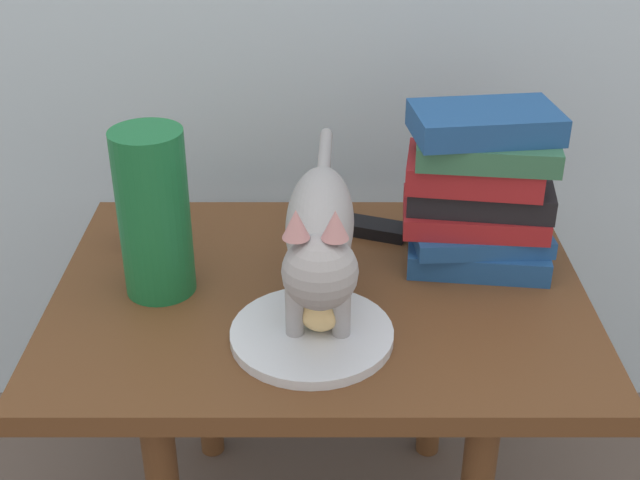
{
  "coord_description": "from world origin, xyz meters",
  "views": [
    {
      "loc": [
        -0.0,
        -1.03,
        1.16
      ],
      "look_at": [
        0.0,
        0.0,
        0.58
      ],
      "focal_mm": 47.33,
      "sensor_mm": 36.0,
      "label": 1
    }
  ],
  "objects": [
    {
      "name": "side_table",
      "position": [
        0.0,
        0.0,
        0.43
      ],
      "size": [
        0.76,
        0.56,
        0.5
      ],
      "color": "brown",
      "rests_on": "ground"
    },
    {
      "name": "plate",
      "position": [
        -0.01,
        -0.12,
        0.51
      ],
      "size": [
        0.21,
        0.21,
        0.01
      ],
      "primitive_type": "cylinder",
      "color": "silver",
      "rests_on": "side_table"
    },
    {
      "name": "bread_roll",
      "position": [
        0.0,
        -0.11,
        0.54
      ],
      "size": [
        0.07,
        0.08,
        0.05
      ],
      "primitive_type": "ellipsoid",
      "rotation": [
        0.0,
        0.0,
        1.65
      ],
      "color": "#E0BC7A",
      "rests_on": "plate"
    },
    {
      "name": "cat",
      "position": [
        -0.0,
        -0.08,
        0.64
      ],
      "size": [
        0.1,
        0.48,
        0.23
      ],
      "color": "#99999E",
      "rests_on": "side_table"
    },
    {
      "name": "book_stack",
      "position": [
        0.23,
        0.08,
        0.62
      ],
      "size": [
        0.23,
        0.16,
        0.24
      ],
      "color": "#1E4C8C",
      "rests_on": "side_table"
    },
    {
      "name": "green_vase",
      "position": [
        -0.23,
        0.0,
        0.62
      ],
      "size": [
        0.1,
        0.1,
        0.24
      ],
      "primitive_type": "cylinder",
      "color": "#196B38",
      "rests_on": "side_table"
    },
    {
      "name": "candle_jar",
      "position": [
        -0.28,
        0.13,
        0.54
      ],
      "size": [
        0.07,
        0.07,
        0.08
      ],
      "color": "silver",
      "rests_on": "side_table"
    },
    {
      "name": "tv_remote",
      "position": [
        0.07,
        0.17,
        0.51
      ],
      "size": [
        0.16,
        0.09,
        0.02
      ],
      "primitive_type": "cube",
      "rotation": [
        0.0,
        0.0,
        -0.35
      ],
      "color": "black",
      "rests_on": "side_table"
    }
  ]
}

